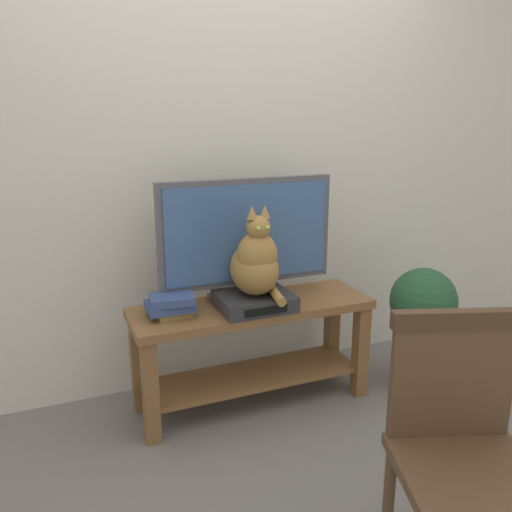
{
  "coord_description": "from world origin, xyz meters",
  "views": [
    {
      "loc": [
        -0.96,
        -1.81,
        1.51
      ],
      "look_at": [
        0.0,
        0.5,
        0.83
      ],
      "focal_mm": 37.28,
      "sensor_mm": 36.0,
      "label": 1
    }
  ],
  "objects_px": {
    "cat": "(256,262)",
    "tv_stand": "(252,335)",
    "wooden_chair": "(462,438)",
    "potted_plant": "(422,320)",
    "tv": "(247,237)",
    "media_box": "(254,301)",
    "book_stack": "(171,305)"
  },
  "relations": [
    {
      "from": "tv_stand",
      "to": "media_box",
      "type": "bearing_deg",
      "value": -102.06
    },
    {
      "from": "potted_plant",
      "to": "book_stack",
      "type": "bearing_deg",
      "value": 171.43
    },
    {
      "from": "tv_stand",
      "to": "book_stack",
      "type": "relative_size",
      "value": 5.36
    },
    {
      "from": "tv",
      "to": "wooden_chair",
      "type": "xyz_separation_m",
      "value": [
        0.18,
        -1.34,
        -0.37
      ]
    },
    {
      "from": "tv_stand",
      "to": "cat",
      "type": "bearing_deg",
      "value": -98.71
    },
    {
      "from": "book_stack",
      "to": "potted_plant",
      "type": "xyz_separation_m",
      "value": [
        1.34,
        -0.2,
        -0.21
      ]
    },
    {
      "from": "tv",
      "to": "book_stack",
      "type": "relative_size",
      "value": 3.95
    },
    {
      "from": "tv_stand",
      "to": "wooden_chair",
      "type": "bearing_deg",
      "value": -81.8
    },
    {
      "from": "cat",
      "to": "tv_stand",
      "type": "bearing_deg",
      "value": 81.29
    },
    {
      "from": "cat",
      "to": "tv",
      "type": "bearing_deg",
      "value": 85.34
    },
    {
      "from": "cat",
      "to": "book_stack",
      "type": "relative_size",
      "value": 1.96
    },
    {
      "from": "wooden_chair",
      "to": "potted_plant",
      "type": "relative_size",
      "value": 1.3
    },
    {
      "from": "media_box",
      "to": "tv_stand",
      "type": "bearing_deg",
      "value": 77.94
    },
    {
      "from": "tv_stand",
      "to": "media_box",
      "type": "distance_m",
      "value": 0.22
    },
    {
      "from": "tv_stand",
      "to": "wooden_chair",
      "type": "xyz_separation_m",
      "value": [
        0.18,
        -1.28,
        0.14
      ]
    },
    {
      "from": "cat",
      "to": "wooden_chair",
      "type": "distance_m",
      "value": 1.25
    },
    {
      "from": "tv_stand",
      "to": "tv",
      "type": "distance_m",
      "value": 0.52
    },
    {
      "from": "tv",
      "to": "wooden_chair",
      "type": "bearing_deg",
      "value": -82.19
    },
    {
      "from": "tv_stand",
      "to": "potted_plant",
      "type": "bearing_deg",
      "value": -12.72
    },
    {
      "from": "book_stack",
      "to": "media_box",
      "type": "bearing_deg",
      "value": -7.32
    },
    {
      "from": "tv_stand",
      "to": "media_box",
      "type": "relative_size",
      "value": 3.41
    },
    {
      "from": "media_box",
      "to": "wooden_chair",
      "type": "relative_size",
      "value": 0.4
    },
    {
      "from": "tv",
      "to": "cat",
      "type": "relative_size",
      "value": 2.02
    },
    {
      "from": "tv",
      "to": "media_box",
      "type": "distance_m",
      "value": 0.32
    },
    {
      "from": "book_stack",
      "to": "potted_plant",
      "type": "bearing_deg",
      "value": -8.57
    },
    {
      "from": "tv_stand",
      "to": "cat",
      "type": "relative_size",
      "value": 2.73
    },
    {
      "from": "potted_plant",
      "to": "tv",
      "type": "bearing_deg",
      "value": 163.49
    },
    {
      "from": "tv",
      "to": "potted_plant",
      "type": "relative_size",
      "value": 1.31
    },
    {
      "from": "tv",
      "to": "book_stack",
      "type": "distance_m",
      "value": 0.51
    },
    {
      "from": "cat",
      "to": "wooden_chair",
      "type": "relative_size",
      "value": 0.5
    },
    {
      "from": "tv_stand",
      "to": "tv",
      "type": "bearing_deg",
      "value": 89.98
    },
    {
      "from": "media_box",
      "to": "cat",
      "type": "distance_m",
      "value": 0.2
    }
  ]
}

